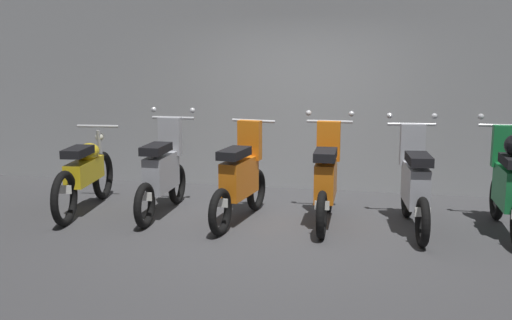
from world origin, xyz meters
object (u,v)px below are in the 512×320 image
motorbike_slot_0 (85,173)px  motorbike_slot_5 (509,183)px  motorbike_slot_1 (163,172)px  motorbike_slot_3 (326,179)px  motorbike_slot_2 (241,178)px  motorbike_slot_4 (415,184)px

motorbike_slot_0 → motorbike_slot_5: bearing=0.6°
motorbike_slot_1 → motorbike_slot_3: bearing=0.0°
motorbike_slot_2 → motorbike_slot_1: bearing=173.6°
motorbike_slot_0 → motorbike_slot_3: motorbike_slot_3 is taller
motorbike_slot_3 → motorbike_slot_5: size_ratio=1.00×
motorbike_slot_1 → motorbike_slot_3: (2.02, 0.00, 0.00)m
motorbike_slot_0 → motorbike_slot_2: motorbike_slot_2 is taller
motorbike_slot_1 → motorbike_slot_4: bearing=-1.3°
motorbike_slot_2 → motorbike_slot_0: bearing=178.2°
motorbike_slot_5 → motorbike_slot_3: bearing=-179.9°
motorbike_slot_5 → motorbike_slot_2: bearing=-177.8°
motorbike_slot_0 → motorbike_slot_1: motorbike_slot_1 is taller
motorbike_slot_1 → motorbike_slot_4: (3.02, -0.07, 0.00)m
motorbike_slot_3 → motorbike_slot_0: bearing=-179.1°
motorbike_slot_1 → motorbike_slot_5: same height
motorbike_slot_4 → motorbike_slot_2: bearing=-178.8°
motorbike_slot_0 → motorbike_slot_4: motorbike_slot_4 is taller
motorbike_slot_0 → motorbike_slot_3: size_ratio=1.16×
motorbike_slot_1 → motorbike_slot_2: bearing=-6.4°
motorbike_slot_1 → motorbike_slot_4: same height
motorbike_slot_3 → motorbike_slot_2: bearing=-173.5°
motorbike_slot_0 → motorbike_slot_1: size_ratio=1.16×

